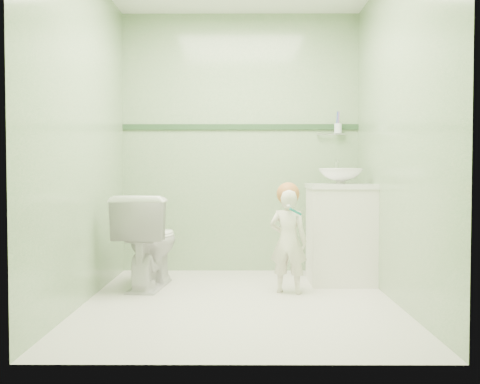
{
  "coord_description": "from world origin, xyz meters",
  "views": [
    {
      "loc": [
        0.01,
        -3.79,
        0.92
      ],
      "look_at": [
        0.0,
        0.15,
        0.78
      ],
      "focal_mm": 40.26,
      "sensor_mm": 36.0,
      "label": 1
    }
  ],
  "objects": [
    {
      "name": "teal_toothbrush",
      "position": [
        0.4,
        0.16,
        0.64
      ],
      "size": [
        0.11,
        0.14,
        0.08
      ],
      "color": "#0D7C70",
      "rests_on": "toddler"
    },
    {
      "name": "ground",
      "position": [
        0.0,
        0.0,
        0.0
      ],
      "size": [
        2.5,
        2.5,
        0.0
      ],
      "primitive_type": "plane",
      "color": "silver",
      "rests_on": "ground"
    },
    {
      "name": "faucet",
      "position": [
        0.84,
        0.89,
        0.97
      ],
      "size": [
        0.03,
        0.13,
        0.18
      ],
      "color": "silver",
      "rests_on": "counter"
    },
    {
      "name": "counter",
      "position": [
        0.84,
        0.7,
        0.81
      ],
      "size": [
        0.54,
        0.52,
        0.04
      ],
      "primitive_type": "cube",
      "color": "white",
      "rests_on": "vanity"
    },
    {
      "name": "trim_stripe",
      "position": [
        0.0,
        1.24,
        1.35
      ],
      "size": [
        2.2,
        0.02,
        0.05
      ],
      "primitive_type": "cube",
      "color": "#284829",
      "rests_on": "room_shell"
    },
    {
      "name": "toddler",
      "position": [
        0.37,
        0.3,
        0.4
      ],
      "size": [
        0.33,
        0.26,
        0.8
      ],
      "primitive_type": "imported",
      "rotation": [
        0.0,
        0.0,
        2.86
      ],
      "color": "silver",
      "rests_on": "ground"
    },
    {
      "name": "vanity",
      "position": [
        0.84,
        0.7,
        0.4
      ],
      "size": [
        0.52,
        0.5,
        0.8
      ],
      "primitive_type": "cube",
      "color": "white",
      "rests_on": "ground"
    },
    {
      "name": "hair_cap",
      "position": [
        0.37,
        0.33,
        0.76
      ],
      "size": [
        0.18,
        0.18,
        0.18
      ],
      "primitive_type": "sphere",
      "color": "#B16B35",
      "rests_on": "toddler"
    },
    {
      "name": "cup_holder",
      "position": [
        0.89,
        1.18,
        1.33
      ],
      "size": [
        0.26,
        0.07,
        0.21
      ],
      "color": "silver",
      "rests_on": "room_shell"
    },
    {
      "name": "room_shell",
      "position": [
        0.0,
        0.0,
        1.2
      ],
      "size": [
        2.5,
        2.54,
        2.4
      ],
      "color": "#83AD7B",
      "rests_on": "ground"
    },
    {
      "name": "toilet",
      "position": [
        -0.74,
        0.52,
        0.37
      ],
      "size": [
        0.49,
        0.77,
        0.75
      ],
      "primitive_type": "imported",
      "rotation": [
        0.0,
        0.0,
        3.04
      ],
      "color": "white",
      "rests_on": "ground"
    },
    {
      "name": "basin",
      "position": [
        0.84,
        0.7,
        0.89
      ],
      "size": [
        0.37,
        0.37,
        0.13
      ],
      "primitive_type": "imported",
      "color": "white",
      "rests_on": "counter"
    }
  ]
}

